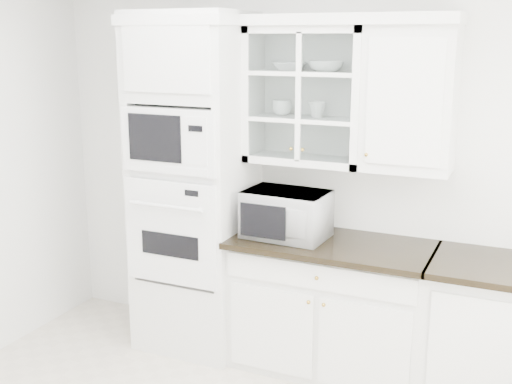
% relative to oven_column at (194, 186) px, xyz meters
% --- Properties ---
extents(room_shell, '(4.00, 3.50, 2.70)m').
position_rel_oven_column_xyz_m(room_shell, '(0.75, -0.99, 0.58)').
color(room_shell, white).
rests_on(room_shell, ground).
extents(oven_column, '(0.76, 0.68, 2.40)m').
position_rel_oven_column_xyz_m(oven_column, '(0.00, 0.00, 0.00)').
color(oven_column, white).
rests_on(oven_column, ground).
extents(base_cabinet_run, '(1.32, 0.67, 0.92)m').
position_rel_oven_column_xyz_m(base_cabinet_run, '(1.03, 0.03, -0.74)').
color(base_cabinet_run, white).
rests_on(base_cabinet_run, ground).
extents(extra_base_cabinet, '(0.72, 0.67, 0.92)m').
position_rel_oven_column_xyz_m(extra_base_cabinet, '(2.03, 0.03, -0.74)').
color(extra_base_cabinet, white).
rests_on(extra_base_cabinet, ground).
extents(upper_cabinet_glass, '(0.80, 0.33, 0.90)m').
position_rel_oven_column_xyz_m(upper_cabinet_glass, '(0.78, 0.17, 0.65)').
color(upper_cabinet_glass, white).
rests_on(upper_cabinet_glass, room_shell).
extents(upper_cabinet_solid, '(0.55, 0.33, 0.90)m').
position_rel_oven_column_xyz_m(upper_cabinet_solid, '(1.46, 0.17, 0.65)').
color(upper_cabinet_solid, white).
rests_on(upper_cabinet_solid, room_shell).
extents(crown_molding, '(2.14, 0.38, 0.07)m').
position_rel_oven_column_xyz_m(crown_molding, '(0.68, 0.14, 1.14)').
color(crown_molding, white).
rests_on(crown_molding, room_shell).
extents(countertop_microwave, '(0.56, 0.47, 0.31)m').
position_rel_oven_column_xyz_m(countertop_microwave, '(0.71, -0.00, -0.12)').
color(countertop_microwave, white).
rests_on(countertop_microwave, base_cabinet_run).
extents(bowl_a, '(0.29, 0.29, 0.06)m').
position_rel_oven_column_xyz_m(bowl_a, '(0.65, 0.17, 0.84)').
color(bowl_a, white).
rests_on(bowl_a, upper_cabinet_glass).
extents(bowl_b, '(0.26, 0.26, 0.07)m').
position_rel_oven_column_xyz_m(bowl_b, '(0.91, 0.16, 0.84)').
color(bowl_b, white).
rests_on(bowl_b, upper_cabinet_glass).
extents(cup_a, '(0.16, 0.16, 0.11)m').
position_rel_oven_column_xyz_m(cup_a, '(0.60, 0.18, 0.56)').
color(cup_a, white).
rests_on(cup_a, upper_cabinet_glass).
extents(cup_b, '(0.13, 0.13, 0.11)m').
position_rel_oven_column_xyz_m(cup_b, '(0.85, 0.17, 0.56)').
color(cup_b, white).
rests_on(cup_b, upper_cabinet_glass).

